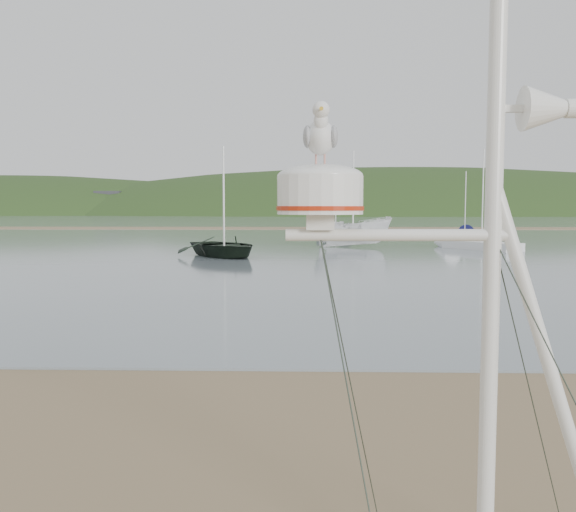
{
  "coord_description": "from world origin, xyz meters",
  "views": [
    {
      "loc": [
        2.94,
        -5.69,
        2.66
      ],
      "look_at": [
        2.76,
        1.0,
        2.12
      ],
      "focal_mm": 38.0,
      "sensor_mm": 36.0,
      "label": 1
    }
  ],
  "objects_px": {
    "boat_white": "(353,208)",
    "boat_dark": "(224,206)",
    "sailboat_white_near": "(460,244)",
    "sailboat_dark_mid": "(342,234)",
    "mast_rig": "(480,427)",
    "sailboat_blue_far": "(466,233)"
  },
  "relations": [
    {
      "from": "boat_white",
      "to": "boat_dark",
      "type": "bearing_deg",
      "value": 133.2
    },
    {
      "from": "boat_white",
      "to": "sailboat_white_near",
      "type": "xyz_separation_m",
      "value": [
        6.86,
        -0.82,
        -2.33
      ]
    },
    {
      "from": "boat_white",
      "to": "sailboat_dark_mid",
      "type": "distance_m",
      "value": 12.96
    },
    {
      "from": "boat_dark",
      "to": "boat_white",
      "type": "xyz_separation_m",
      "value": [
        7.45,
        8.22,
        -0.07
      ]
    },
    {
      "from": "boat_dark",
      "to": "mast_rig",
      "type": "bearing_deg",
      "value": -115.35
    },
    {
      "from": "boat_white",
      "to": "sailboat_blue_far",
      "type": "distance_m",
      "value": 19.83
    },
    {
      "from": "sailboat_white_near",
      "to": "boat_dark",
      "type": "bearing_deg",
      "value": -152.64
    },
    {
      "from": "boat_dark",
      "to": "sailboat_blue_far",
      "type": "distance_m",
      "value": 30.85
    },
    {
      "from": "sailboat_dark_mid",
      "to": "sailboat_blue_far",
      "type": "xyz_separation_m",
      "value": [
        11.53,
        3.18,
        -0.0
      ]
    },
    {
      "from": "sailboat_white_near",
      "to": "sailboat_dark_mid",
      "type": "bearing_deg",
      "value": 116.6
    },
    {
      "from": "sailboat_white_near",
      "to": "sailboat_blue_far",
      "type": "height_order",
      "value": "sailboat_white_near"
    },
    {
      "from": "boat_dark",
      "to": "sailboat_dark_mid",
      "type": "height_order",
      "value": "sailboat_dark_mid"
    },
    {
      "from": "boat_white",
      "to": "sailboat_blue_far",
      "type": "xyz_separation_m",
      "value": [
        11.59,
        15.92,
        -2.33
      ]
    },
    {
      "from": "sailboat_blue_far",
      "to": "sailboat_white_near",
      "type": "bearing_deg",
      "value": -105.8
    },
    {
      "from": "boat_dark",
      "to": "sailboat_white_near",
      "type": "bearing_deg",
      "value": -8.73
    },
    {
      "from": "boat_white",
      "to": "sailboat_dark_mid",
      "type": "xyz_separation_m",
      "value": [
        0.07,
        12.74,
        -2.33
      ]
    },
    {
      "from": "boat_white",
      "to": "sailboat_white_near",
      "type": "distance_m",
      "value": 7.29
    },
    {
      "from": "boat_dark",
      "to": "sailboat_blue_far",
      "type": "relative_size",
      "value": 0.82
    },
    {
      "from": "mast_rig",
      "to": "sailboat_white_near",
      "type": "distance_m",
      "value": 36.78
    },
    {
      "from": "sailboat_white_near",
      "to": "sailboat_dark_mid",
      "type": "height_order",
      "value": "sailboat_white_near"
    },
    {
      "from": "sailboat_dark_mid",
      "to": "sailboat_blue_far",
      "type": "relative_size",
      "value": 0.98
    },
    {
      "from": "boat_white",
      "to": "sailboat_blue_far",
      "type": "bearing_deg",
      "value": -40.67
    }
  ]
}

